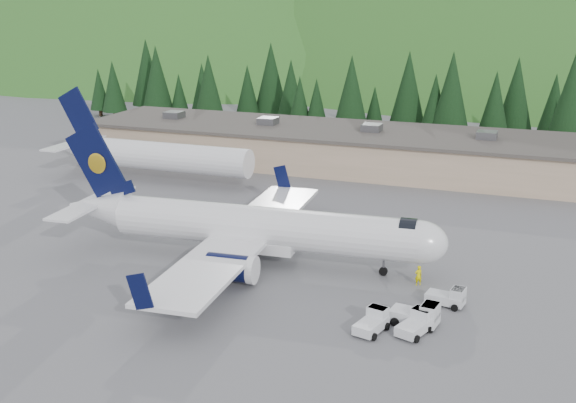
% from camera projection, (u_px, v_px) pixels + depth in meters
% --- Properties ---
extents(ground, '(600.00, 600.00, 0.00)m').
position_uv_depth(ground, '(264.00, 262.00, 63.92)').
color(ground, '#58585E').
extents(airliner, '(35.32, 33.14, 11.72)m').
position_uv_depth(airliner, '(253.00, 228.00, 63.34)').
color(airliner, white).
rests_on(airliner, ground).
extents(second_airliner, '(27.50, 11.00, 10.05)m').
position_uv_depth(second_airliner, '(148.00, 154.00, 91.18)').
color(second_airliner, white).
rests_on(second_airliner, ground).
extents(baggage_tug_a, '(3.06, 2.08, 1.54)m').
position_uv_depth(baggage_tug_a, '(449.00, 297.00, 54.93)').
color(baggage_tug_a, silver).
rests_on(baggage_tug_a, ground).
extents(baggage_tug_b, '(3.59, 2.42, 1.82)m').
position_uv_depth(baggage_tug_b, '(419.00, 315.00, 51.63)').
color(baggage_tug_b, silver).
rests_on(baggage_tug_b, ground).
extents(baggage_tug_c, '(2.54, 3.29, 1.58)m').
position_uv_depth(baggage_tug_c, '(416.00, 324.00, 50.51)').
color(baggage_tug_c, silver).
rests_on(baggage_tug_c, ground).
extents(terminal_building, '(71.00, 17.00, 6.10)m').
position_uv_depth(terminal_building, '(336.00, 147.00, 99.05)').
color(terminal_building, tan).
rests_on(terminal_building, ground).
extents(baggage_tug_d, '(2.33, 3.19, 1.56)m').
position_uv_depth(baggage_tug_d, '(373.00, 322.00, 50.81)').
color(baggage_tug_d, silver).
rests_on(baggage_tug_d, ground).
extents(ramp_worker, '(0.74, 0.70, 1.70)m').
position_uv_depth(ramp_worker, '(418.00, 275.00, 58.73)').
color(ramp_worker, '#F8E700').
rests_on(ramp_worker, ground).
extents(tree_line, '(111.28, 18.18, 13.96)m').
position_uv_depth(tree_line, '(378.00, 92.00, 117.61)').
color(tree_line, black).
rests_on(tree_line, ground).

